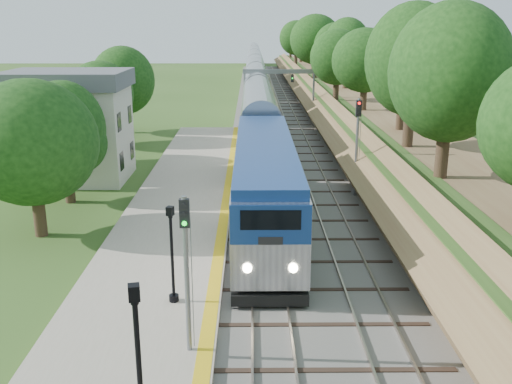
{
  "coord_description": "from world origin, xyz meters",
  "views": [
    {
      "loc": [
        -0.74,
        -11.48,
        11.22
      ],
      "look_at": [
        -0.5,
        16.96,
        2.8
      ],
      "focal_mm": 40.0,
      "sensor_mm": 36.0,
      "label": 1
    }
  ],
  "objects_px": {
    "station_building": "(70,125)",
    "signal_platform": "(186,258)",
    "signal_farside": "(357,137)",
    "train": "(256,79)",
    "lamppost_mid": "(140,375)",
    "signal_gantry": "(279,81)",
    "lamppost_far": "(172,260)"
  },
  "relations": [
    {
      "from": "lamppost_mid",
      "to": "station_building",
      "type": "bearing_deg",
      "value": 109.85
    },
    {
      "from": "signal_gantry",
      "to": "lamppost_mid",
      "type": "distance_m",
      "value": 54.01
    },
    {
      "from": "signal_gantry",
      "to": "train",
      "type": "xyz_separation_m",
      "value": [
        -2.47,
        28.74,
        -2.41
      ]
    },
    {
      "from": "train",
      "to": "lamppost_far",
      "type": "height_order",
      "value": "train"
    },
    {
      "from": "signal_farside",
      "to": "signal_platform",
      "type": "bearing_deg",
      "value": -115.26
    },
    {
      "from": "signal_platform",
      "to": "train",
      "type": "bearing_deg",
      "value": 87.87
    },
    {
      "from": "train",
      "to": "signal_farside",
      "type": "xyz_separation_m",
      "value": [
        6.2,
        -58.53,
        1.68
      ]
    },
    {
      "from": "lamppost_mid",
      "to": "lamppost_far",
      "type": "bearing_deg",
      "value": 91.68
    },
    {
      "from": "lamppost_far",
      "to": "signal_platform",
      "type": "distance_m",
      "value": 4.07
    },
    {
      "from": "train",
      "to": "lamppost_mid",
      "type": "bearing_deg",
      "value": -92.55
    },
    {
      "from": "signal_gantry",
      "to": "signal_farside",
      "type": "xyz_separation_m",
      "value": [
        3.73,
        -29.79,
        -0.74
      ]
    },
    {
      "from": "signal_gantry",
      "to": "signal_platform",
      "type": "xyz_separation_m",
      "value": [
        -5.37,
        -49.07,
        -1.02
      ]
    },
    {
      "from": "station_building",
      "to": "lamppost_far",
      "type": "distance_m",
      "value": 22.91
    },
    {
      "from": "signal_gantry",
      "to": "train",
      "type": "height_order",
      "value": "signal_gantry"
    },
    {
      "from": "signal_gantry",
      "to": "lamppost_mid",
      "type": "xyz_separation_m",
      "value": [
        -6.14,
        -53.61,
        -2.37
      ]
    },
    {
      "from": "signal_gantry",
      "to": "signal_farside",
      "type": "distance_m",
      "value": 30.03
    },
    {
      "from": "station_building",
      "to": "lamppost_mid",
      "type": "relative_size",
      "value": 1.85
    },
    {
      "from": "signal_gantry",
      "to": "signal_platform",
      "type": "bearing_deg",
      "value": -96.25
    },
    {
      "from": "station_building",
      "to": "signal_gantry",
      "type": "height_order",
      "value": "station_building"
    },
    {
      "from": "lamppost_mid",
      "to": "train",
      "type": "bearing_deg",
      "value": 87.45
    },
    {
      "from": "station_building",
      "to": "train",
      "type": "xyz_separation_m",
      "value": [
        14.0,
        53.73,
        -1.68
      ]
    },
    {
      "from": "train",
      "to": "signal_platform",
      "type": "distance_m",
      "value": 77.88
    },
    {
      "from": "train",
      "to": "signal_farside",
      "type": "distance_m",
      "value": 58.88
    },
    {
      "from": "station_building",
      "to": "signal_platform",
      "type": "bearing_deg",
      "value": -65.26
    },
    {
      "from": "station_building",
      "to": "signal_platform",
      "type": "distance_m",
      "value": 26.52
    },
    {
      "from": "station_building",
      "to": "signal_platform",
      "type": "height_order",
      "value": "station_building"
    },
    {
      "from": "lamppost_far",
      "to": "signal_farside",
      "type": "height_order",
      "value": "signal_farside"
    },
    {
      "from": "train",
      "to": "signal_platform",
      "type": "bearing_deg",
      "value": -92.13
    },
    {
      "from": "train",
      "to": "signal_farside",
      "type": "bearing_deg",
      "value": -83.95
    },
    {
      "from": "signal_gantry",
      "to": "signal_farside",
      "type": "bearing_deg",
      "value": -82.86
    },
    {
      "from": "signal_gantry",
      "to": "signal_farside",
      "type": "height_order",
      "value": "signal_farside"
    },
    {
      "from": "signal_platform",
      "to": "signal_farside",
      "type": "distance_m",
      "value": 21.33
    }
  ]
}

